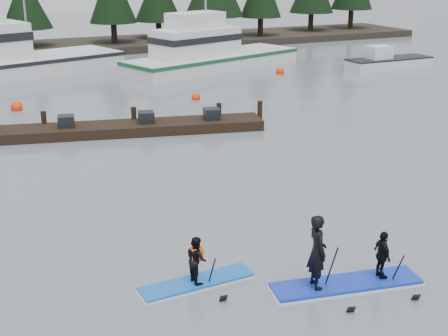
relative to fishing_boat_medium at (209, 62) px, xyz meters
name	(u,v)px	position (x,y,z in m)	size (l,w,h in m)	color
ground	(326,283)	(-9.24, -28.84, -0.56)	(160.00, 160.00, 0.00)	slate
far_shore	(43,49)	(-9.24, 13.16, -0.26)	(70.00, 8.00, 0.60)	#2D281E
treeline	(44,53)	(-9.24, 13.16, -0.56)	(60.00, 4.00, 8.00)	black
fishing_boat_medium	(209,62)	(0.00, 0.00, 0.00)	(13.81, 7.79, 8.08)	silver
skiff	(389,63)	(11.79, -4.78, -0.19)	(6.33, 1.90, 0.74)	silver
floating_dock	(113,129)	(-10.47, -13.54, -0.34)	(13.52, 1.80, 0.45)	black
buoy_c	(280,74)	(3.77, -3.40, -0.56)	(0.57, 0.57, 0.57)	#FF370C
buoy_b	(17,110)	(-13.83, -7.03, -0.56)	(0.62, 0.62, 0.62)	#FF370C
buoy_d	(196,100)	(-4.45, -8.54, -0.56)	(0.49, 0.49, 0.49)	#FF370C
paddleboard_solo	(197,269)	(-12.14, -27.62, -0.13)	(2.87, 1.06, 1.77)	blue
paddleboard_duo	(342,264)	(-9.05, -29.18, 0.08)	(3.76, 1.58, 2.42)	#1432C3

